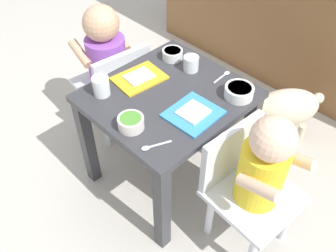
% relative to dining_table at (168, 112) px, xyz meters
% --- Properties ---
extents(ground_plane, '(7.00, 7.00, 0.00)m').
position_rel_dining_table_xyz_m(ground_plane, '(0.00, 0.00, -0.37)').
color(ground_plane, '#B2ADA3').
extents(kitchen_cabinet_back, '(1.79, 0.37, 0.91)m').
position_rel_dining_table_xyz_m(kitchen_cabinet_back, '(0.00, 1.04, 0.08)').
color(kitchen_cabinet_back, brown).
rests_on(kitchen_cabinet_back, ground).
extents(dining_table, '(0.50, 0.54, 0.46)m').
position_rel_dining_table_xyz_m(dining_table, '(0.00, 0.00, 0.00)').
color(dining_table, '#333338').
rests_on(dining_table, ground).
extents(seated_child_left, '(0.31, 0.31, 0.64)m').
position_rel_dining_table_xyz_m(seated_child_left, '(-0.41, 0.03, 0.02)').
color(seated_child_left, silver).
rests_on(seated_child_left, ground).
extents(seated_child_right, '(0.30, 0.30, 0.62)m').
position_rel_dining_table_xyz_m(seated_child_right, '(0.41, 0.01, 0.01)').
color(seated_child_right, silver).
rests_on(seated_child_right, ground).
extents(dog, '(0.32, 0.39, 0.30)m').
position_rel_dining_table_xyz_m(dog, '(0.19, 0.52, -0.18)').
color(dog, beige).
rests_on(dog, ground).
extents(food_tray_left, '(0.15, 0.20, 0.02)m').
position_rel_dining_table_xyz_m(food_tray_left, '(-0.14, -0.02, 0.10)').
color(food_tray_left, gold).
rests_on(food_tray_left, dining_table).
extents(food_tray_right, '(0.16, 0.18, 0.02)m').
position_rel_dining_table_xyz_m(food_tray_right, '(0.14, -0.02, 0.10)').
color(food_tray_right, '#388CD8').
rests_on(food_tray_right, dining_table).
extents(water_cup_left, '(0.06, 0.06, 0.07)m').
position_rel_dining_table_xyz_m(water_cup_left, '(-0.16, -0.17, 0.12)').
color(water_cup_left, white).
rests_on(water_cup_left, dining_table).
extents(water_cup_right, '(0.06, 0.06, 0.06)m').
position_rel_dining_table_xyz_m(water_cup_right, '(-0.04, 0.17, 0.12)').
color(water_cup_right, white).
rests_on(water_cup_right, dining_table).
extents(cereal_bowl_right_side, '(0.10, 0.10, 0.04)m').
position_rel_dining_table_xyz_m(cereal_bowl_right_side, '(0.19, 0.17, 0.11)').
color(cereal_bowl_right_side, white).
rests_on(cereal_bowl_right_side, dining_table).
extents(veggie_bowl_near, '(0.08, 0.08, 0.04)m').
position_rel_dining_table_xyz_m(veggie_bowl_near, '(-0.15, 0.17, 0.11)').
color(veggie_bowl_near, white).
rests_on(veggie_bowl_near, dining_table).
extents(veggie_bowl_far, '(0.09, 0.09, 0.04)m').
position_rel_dining_table_xyz_m(veggie_bowl_far, '(0.04, -0.21, 0.11)').
color(veggie_bowl_far, silver).
rests_on(veggie_bowl_far, dining_table).
extents(spoon_by_left_tray, '(0.05, 0.10, 0.01)m').
position_rel_dining_table_xyz_m(spoon_by_left_tray, '(0.15, -0.21, 0.09)').
color(spoon_by_left_tray, silver).
rests_on(spoon_by_left_tray, dining_table).
extents(spoon_by_right_tray, '(0.02, 0.10, 0.01)m').
position_rel_dining_table_xyz_m(spoon_by_right_tray, '(0.07, 0.22, 0.09)').
color(spoon_by_right_tray, silver).
rests_on(spoon_by_right_tray, dining_table).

